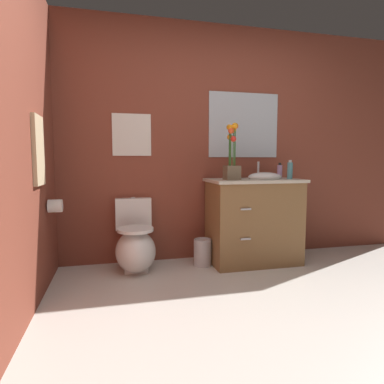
% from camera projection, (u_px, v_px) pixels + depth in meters
% --- Properties ---
extents(ground_plane, '(10.11, 10.11, 0.00)m').
position_uv_depth(ground_plane, '(289.00, 345.00, 1.87)').
color(ground_plane, beige).
extents(wall_back, '(4.72, 0.05, 2.50)m').
position_uv_depth(wall_back, '(222.00, 143.00, 3.56)').
color(wall_back, brown).
rests_on(wall_back, ground_plane).
extents(wall_left, '(0.05, 5.02, 2.50)m').
position_uv_depth(wall_left, '(11.00, 128.00, 1.91)').
color(wall_left, brown).
rests_on(wall_left, ground_plane).
extents(toilet, '(0.38, 0.59, 0.69)m').
position_uv_depth(toilet, '(135.00, 246.00, 3.14)').
color(toilet, white).
rests_on(toilet, ground_plane).
extents(vanity_cabinet, '(0.94, 0.56, 1.05)m').
position_uv_depth(vanity_cabinet, '(253.00, 220.00, 3.38)').
color(vanity_cabinet, brown).
rests_on(vanity_cabinet, ground_plane).
extents(flower_vase, '(0.14, 0.14, 0.55)m').
position_uv_depth(flower_vase, '(232.00, 158.00, 3.16)').
color(flower_vase, brown).
rests_on(flower_vase, vanity_cabinet).
extents(soap_bottle, '(0.05, 0.05, 0.19)m').
position_uv_depth(soap_bottle, '(290.00, 170.00, 3.34)').
color(soap_bottle, teal).
rests_on(soap_bottle, vanity_cabinet).
extents(lotion_bottle, '(0.05, 0.05, 0.16)m').
position_uv_depth(lotion_bottle, '(280.00, 171.00, 3.52)').
color(lotion_bottle, '#B28CBF').
rests_on(lotion_bottle, vanity_cabinet).
extents(trash_bin, '(0.18, 0.18, 0.27)m').
position_uv_depth(trash_bin, '(203.00, 252.00, 3.30)').
color(trash_bin, '#B7B7BC').
rests_on(trash_bin, ground_plane).
extents(wall_poster, '(0.39, 0.01, 0.42)m').
position_uv_depth(wall_poster, '(132.00, 135.00, 3.30)').
color(wall_poster, silver).
extents(wall_mirror, '(0.80, 0.01, 0.70)m').
position_uv_depth(wall_mirror, '(244.00, 125.00, 3.57)').
color(wall_mirror, '#B2BCC6').
extents(hanging_towel, '(0.03, 0.28, 0.52)m').
position_uv_depth(hanging_towel, '(38.00, 150.00, 2.42)').
color(hanging_towel, tan).
extents(toilet_paper_roll, '(0.11, 0.11, 0.11)m').
position_uv_depth(toilet_paper_roll, '(55.00, 206.00, 2.75)').
color(toilet_paper_roll, white).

